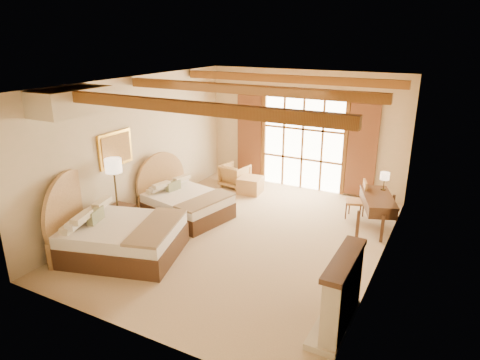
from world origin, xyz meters
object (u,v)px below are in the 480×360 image
Objects in this scene: nightstand at (121,219)px; desk at (377,211)px; bed_far at (182,201)px; bed_near at (115,232)px; armchair at (235,175)px.

nightstand is 5.59m from desk.
bed_far reaches higher than desk.
bed_near is at bearing -80.59° from bed_far.
bed_far is 1.40× the size of desk.
bed_near is 1.22× the size of bed_far.
armchair is at bearing 70.91° from bed_near.
desk is (4.17, 1.46, 0.03)m from bed_far.
bed_far is at bearing 71.22° from bed_near.
armchair is at bearing 98.83° from bed_far.
desk is (4.26, 3.55, -0.03)m from bed_near.
nightstand is 3.77m from armchair.
desk is at bearing 29.18° from nightstand.
bed_far is at bearing 178.78° from desk.
desk is (4.05, -0.92, 0.08)m from armchair.
nightstand is at bearing -105.71° from bed_far.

